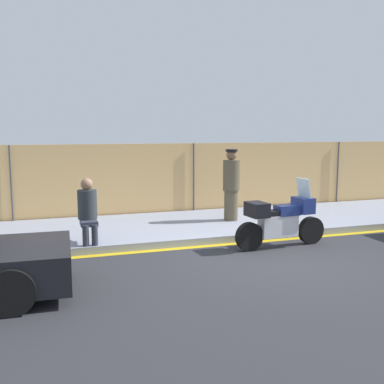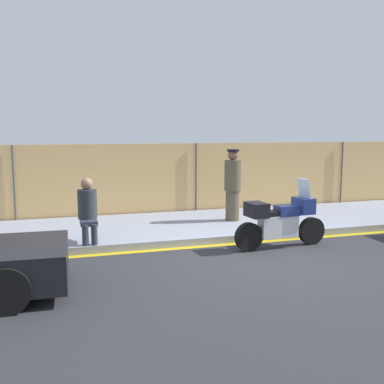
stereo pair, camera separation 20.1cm
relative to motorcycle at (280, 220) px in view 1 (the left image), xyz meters
The scene contains 7 objects.
ground_plane 1.12m from the motorcycle, 130.38° to the right, with size 120.00×120.00×0.00m, color #2D2D33.
sidewalk 2.46m from the motorcycle, 104.75° to the left, with size 36.78×3.34×0.16m.
curb_paint_stripe 1.02m from the motorcycle, 137.25° to the left, with size 36.78×0.18×0.01m.
storefront_fence 4.16m from the motorcycle, 98.52° to the left, with size 34.94×0.17×2.12m.
motorcycle is the anchor object (origin of this frame).
officer_standing 2.36m from the motorcycle, 93.92° to the left, with size 0.43×0.43×1.85m.
person_seated_on_curb 4.09m from the motorcycle, 163.87° to the left, with size 0.40×0.70×1.34m.
Camera 1 is at (-4.15, -7.61, 2.50)m, focal length 42.00 mm.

